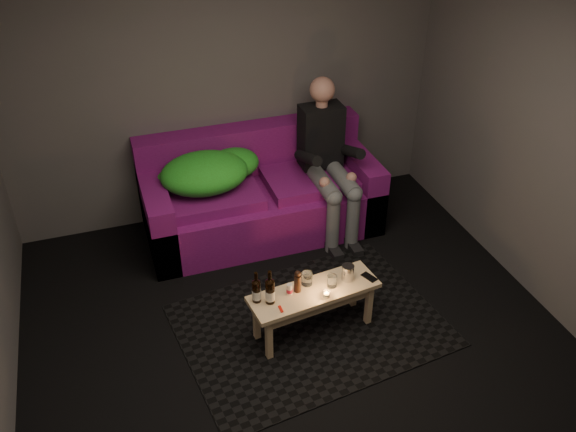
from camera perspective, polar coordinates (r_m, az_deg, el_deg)
name	(u,v)px	position (r m, az deg, el deg)	size (l,w,h in m)	color
floor	(311,366)	(4.52, 2.15, -13.85)	(4.50, 4.50, 0.00)	black
room	(290,132)	(3.87, 0.20, 7.89)	(4.50, 4.50, 4.50)	silver
rug	(311,325)	(4.80, 2.14, -10.16)	(1.96, 1.43, 0.01)	black
sofa	(260,196)	(5.68, -2.68, 1.85)	(2.12, 0.96, 0.91)	#640D5A
green_blanket	(209,171)	(5.41, -7.42, 4.17)	(0.93, 0.64, 0.32)	#298618
person	(327,157)	(5.51, 3.71, 5.57)	(0.38, 0.88, 1.42)	black
coffee_table	(314,297)	(4.55, 2.44, -7.62)	(1.01, 0.43, 0.40)	tan
beer_bottle_a	(256,291)	(4.35, -2.97, -7.00)	(0.06, 0.06, 0.26)	black
beer_bottle_b	(270,291)	(4.33, -1.69, -7.03)	(0.07, 0.07, 0.28)	black
salt_shaker	(290,289)	(4.43, 0.14, -6.86)	(0.04, 0.04, 0.09)	silver
pepper_mill	(298,284)	(4.44, 0.90, -6.35)	(0.05, 0.05, 0.14)	black
tumbler_back	(307,279)	(4.52, 1.78, -5.87)	(0.08, 0.08, 0.10)	white
tealight	(326,294)	(4.44, 3.61, -7.30)	(0.06, 0.06, 0.04)	white
tumbler_front	(332,281)	(4.51, 4.14, -6.08)	(0.07, 0.07, 0.09)	white
steel_cup	(348,273)	(4.57, 5.62, -5.29)	(0.09, 0.09, 0.13)	#AAACB1
smartphone	(369,277)	(4.64, 7.60, -5.69)	(0.06, 0.12, 0.01)	black
red_lighter	(281,309)	(4.34, -0.69, -8.70)	(0.02, 0.07, 0.01)	red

